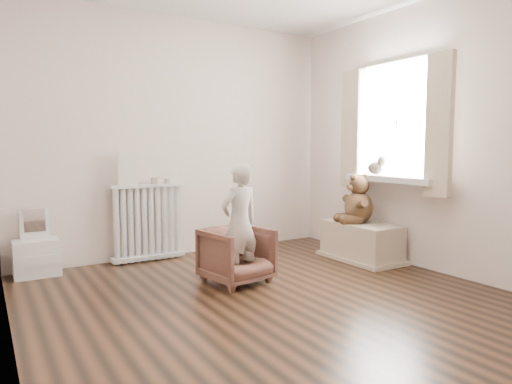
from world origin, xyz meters
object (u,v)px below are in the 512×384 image
teddy_bear (359,197)px  plush_cat (376,166)px  radiator (148,224)px  child (239,223)px  armchair (237,255)px  toy_vanity (36,247)px  toy_bench (361,241)px

teddy_bear → plush_cat: plush_cat is taller
radiator → plush_cat: bearing=-29.5°
teddy_bear → child: bearing=-156.3°
radiator → armchair: radiator is taller
child → teddy_bear: bearing=176.0°
toy_vanity → toy_bench: (3.03, -1.11, -0.08)m
toy_vanity → toy_bench: toy_vanity is taller
toy_bench → radiator: bearing=149.8°
toy_vanity → plush_cat: bearing=-20.1°
plush_cat → radiator: bearing=137.9°
armchair → teddy_bear: (1.53, 0.09, 0.43)m
toy_bench → teddy_bear: size_ratio=1.63×
armchair → toy_bench: bearing=-7.5°
armchair → teddy_bear: teddy_bear is taller
toy_vanity → child: size_ratio=0.60×
toy_bench → teddy_bear: 0.47m
armchair → plush_cat: size_ratio=2.20×
teddy_bear → plush_cat: 0.37m
armchair → teddy_bear: 1.59m
toy_bench → plush_cat: plush_cat is taller
radiator → toy_bench: size_ratio=0.97×
toy_vanity → teddy_bear: bearing=-19.4°
radiator → child: (0.42, -1.23, 0.15)m
child → plush_cat: size_ratio=4.25×
child → teddy_bear: size_ratio=2.04×
armchair → child: size_ratio=0.52×
teddy_bear → armchair: bearing=-158.2°
radiator → toy_bench: 2.27m
teddy_bear → toy_bench: bearing=-62.1°
child → teddy_bear: child is taller
toy_vanity → plush_cat: plush_cat is taller
toy_bench → plush_cat: bearing=-19.2°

